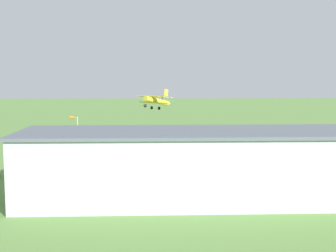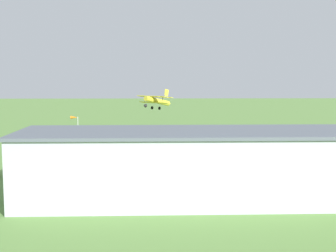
{
  "view_description": "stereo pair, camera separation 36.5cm",
  "coord_description": "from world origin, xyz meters",
  "px_view_note": "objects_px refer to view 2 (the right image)",
  "views": [
    {
      "loc": [
        2.48,
        89.61,
        13.61
      ],
      "look_at": [
        0.06,
        14.99,
        5.48
      ],
      "focal_mm": 47.9,
      "sensor_mm": 36.0,
      "label": 1
    },
    {
      "loc": [
        2.11,
        89.63,
        13.61
      ],
      "look_at": [
        0.06,
        14.99,
        5.48
      ],
      "focal_mm": 47.9,
      "sensor_mm": 36.0,
      "label": 2
    }
  ],
  "objects_px": {
    "hangar": "(198,165)",
    "person_crossing_taxiway": "(287,164)",
    "person_walking_on_apron": "(81,167)",
    "biplane": "(156,101)",
    "person_by_parked_cars": "(304,164)",
    "windsock": "(75,120)",
    "car_orange": "(38,171)",
    "person_at_fence_line": "(303,161)"
  },
  "relations": [
    {
      "from": "hangar",
      "to": "person_walking_on_apron",
      "type": "xyz_separation_m",
      "value": [
        15.45,
        -14.86,
        -3.07
      ]
    },
    {
      "from": "person_crossing_taxiway",
      "to": "windsock",
      "type": "bearing_deg",
      "value": -31.57
    },
    {
      "from": "hangar",
      "to": "biplane",
      "type": "height_order",
      "value": "biplane"
    },
    {
      "from": "car_orange",
      "to": "person_by_parked_cars",
      "type": "distance_m",
      "value": 38.27
    },
    {
      "from": "person_at_fence_line",
      "to": "windsock",
      "type": "bearing_deg",
      "value": -27.59
    },
    {
      "from": "person_by_parked_cars",
      "to": "person_walking_on_apron",
      "type": "distance_m",
      "value": 32.76
    },
    {
      "from": "hangar",
      "to": "person_walking_on_apron",
      "type": "bearing_deg",
      "value": -43.89
    },
    {
      "from": "car_orange",
      "to": "person_crossing_taxiway",
      "type": "relative_size",
      "value": 2.65
    },
    {
      "from": "person_crossing_taxiway",
      "to": "person_walking_on_apron",
      "type": "xyz_separation_m",
      "value": [
        30.29,
        1.39,
        0.04
      ]
    },
    {
      "from": "biplane",
      "to": "windsock",
      "type": "xyz_separation_m",
      "value": [
        15.81,
        1.56,
        -3.58
      ]
    },
    {
      "from": "person_walking_on_apron",
      "to": "windsock",
      "type": "height_order",
      "value": "windsock"
    },
    {
      "from": "person_crossing_taxiway",
      "to": "person_at_fence_line",
      "type": "distance_m",
      "value": 3.4
    },
    {
      "from": "windsock",
      "to": "person_by_parked_cars",
      "type": "bearing_deg",
      "value": 149.86
    },
    {
      "from": "person_walking_on_apron",
      "to": "person_at_fence_line",
      "type": "bearing_deg",
      "value": -174.71
    },
    {
      "from": "hangar",
      "to": "car_orange",
      "type": "distance_m",
      "value": 23.93
    },
    {
      "from": "hangar",
      "to": "person_by_parked_cars",
      "type": "xyz_separation_m",
      "value": [
        -17.29,
        -16.01,
        -3.06
      ]
    },
    {
      "from": "hangar",
      "to": "person_by_parked_cars",
      "type": "bearing_deg",
      "value": -137.19
    },
    {
      "from": "car_orange",
      "to": "person_by_parked_cars",
      "type": "relative_size",
      "value": 2.5
    },
    {
      "from": "hangar",
      "to": "car_orange",
      "type": "relative_size",
      "value": 9.36
    },
    {
      "from": "biplane",
      "to": "person_crossing_taxiway",
      "type": "bearing_deg",
      "value": 129.92
    },
    {
      "from": "person_crossing_taxiway",
      "to": "windsock",
      "type": "xyz_separation_m",
      "value": [
        35.22,
        -21.64,
        4.64
      ]
    },
    {
      "from": "hangar",
      "to": "person_crossing_taxiway",
      "type": "xyz_separation_m",
      "value": [
        -14.83,
        -16.25,
        -3.11
      ]
    },
    {
      "from": "biplane",
      "to": "person_at_fence_line",
      "type": "height_order",
      "value": "biplane"
    },
    {
      "from": "biplane",
      "to": "person_walking_on_apron",
      "type": "bearing_deg",
      "value": 66.13
    },
    {
      "from": "person_at_fence_line",
      "to": "person_walking_on_apron",
      "type": "xyz_separation_m",
      "value": [
        33.24,
        3.08,
        -0.06
      ]
    },
    {
      "from": "person_walking_on_apron",
      "to": "person_crossing_taxiway",
      "type": "bearing_deg",
      "value": -177.38
    },
    {
      "from": "car_orange",
      "to": "person_walking_on_apron",
      "type": "relative_size",
      "value": 2.54
    },
    {
      "from": "person_crossing_taxiway",
      "to": "person_by_parked_cars",
      "type": "height_order",
      "value": "person_by_parked_cars"
    },
    {
      "from": "windsock",
      "to": "hangar",
      "type": "bearing_deg",
      "value": 118.28
    },
    {
      "from": "car_orange",
      "to": "person_walking_on_apron",
      "type": "height_order",
      "value": "person_walking_on_apron"
    },
    {
      "from": "hangar",
      "to": "person_by_parked_cars",
      "type": "height_order",
      "value": "hangar"
    },
    {
      "from": "car_orange",
      "to": "person_at_fence_line",
      "type": "relative_size",
      "value": 2.38
    },
    {
      "from": "biplane",
      "to": "person_by_parked_cars",
      "type": "xyz_separation_m",
      "value": [
        -21.86,
        23.43,
        -8.17
      ]
    },
    {
      "from": "biplane",
      "to": "person_by_parked_cars",
      "type": "height_order",
      "value": "biplane"
    },
    {
      "from": "biplane",
      "to": "car_orange",
      "type": "height_order",
      "value": "biplane"
    },
    {
      "from": "person_crossing_taxiway",
      "to": "person_walking_on_apron",
      "type": "height_order",
      "value": "person_walking_on_apron"
    },
    {
      "from": "hangar",
      "to": "person_crossing_taxiway",
      "type": "height_order",
      "value": "hangar"
    },
    {
      "from": "person_crossing_taxiway",
      "to": "windsock",
      "type": "relative_size",
      "value": 0.26
    },
    {
      "from": "car_orange",
      "to": "windsock",
      "type": "distance_m",
      "value": 26.73
    },
    {
      "from": "biplane",
      "to": "windsock",
      "type": "distance_m",
      "value": 16.28
    },
    {
      "from": "person_by_parked_cars",
      "to": "biplane",
      "type": "bearing_deg",
      "value": -46.98
    },
    {
      "from": "person_by_parked_cars",
      "to": "hangar",
      "type": "bearing_deg",
      "value": 42.81
    }
  ]
}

